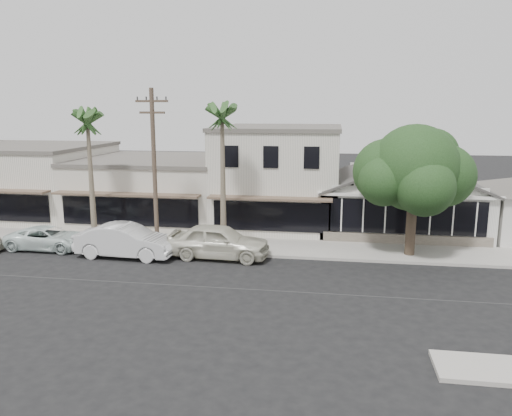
% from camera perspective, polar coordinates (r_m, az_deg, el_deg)
% --- Properties ---
extents(ground, '(140.00, 140.00, 0.00)m').
position_cam_1_polar(ground, '(22.22, 6.56, -9.64)').
color(ground, black).
rests_on(ground, ground).
extents(sidewalk_north, '(90.00, 3.50, 0.15)m').
position_cam_1_polar(sidewalk_north, '(29.91, -8.35, -4.01)').
color(sidewalk_north, '#9E9991').
rests_on(sidewalk_north, ground).
extents(corner_shop, '(10.40, 8.60, 5.10)m').
position_cam_1_polar(corner_shop, '(33.91, 16.11, 1.87)').
color(corner_shop, white).
rests_on(corner_shop, ground).
extents(row_building_near, '(8.00, 10.00, 6.50)m').
position_cam_1_polar(row_building_near, '(34.77, 2.75, 3.59)').
color(row_building_near, silver).
rests_on(row_building_near, ground).
extents(row_building_midnear, '(10.00, 10.00, 4.20)m').
position_cam_1_polar(row_building_midnear, '(37.01, -11.26, 2.05)').
color(row_building_midnear, beige).
rests_on(row_building_midnear, ground).
extents(row_building_midfar, '(11.00, 10.00, 5.00)m').
position_cam_1_polar(row_building_midfar, '(41.76, -24.95, 2.80)').
color(row_building_midfar, silver).
rests_on(row_building_midfar, ground).
extents(utility_pole, '(1.80, 0.24, 9.00)m').
position_cam_1_polar(utility_pole, '(27.91, -11.55, 4.65)').
color(utility_pole, brown).
rests_on(utility_pole, ground).
extents(car_0, '(5.55, 2.43, 1.86)m').
position_cam_1_polar(car_0, '(26.86, -4.28, -3.80)').
color(car_0, beige).
rests_on(car_0, ground).
extents(car_1, '(5.51, 2.14, 1.79)m').
position_cam_1_polar(car_1, '(27.89, -14.64, -3.65)').
color(car_1, silver).
rests_on(car_1, ground).
extents(car_2, '(4.70, 2.19, 1.30)m').
position_cam_1_polar(car_2, '(30.86, -22.64, -3.20)').
color(car_2, silver).
rests_on(car_2, ground).
extents(shade_tree, '(6.44, 5.82, 7.15)m').
position_cam_1_polar(shade_tree, '(27.72, 17.47, 4.13)').
color(shade_tree, '#4A3C2D').
rests_on(shade_tree, ground).
extents(palm_east, '(3.22, 3.22, 8.64)m').
position_cam_1_polar(palm_east, '(27.42, -3.90, 10.29)').
color(palm_east, '#726651').
rests_on(palm_east, ground).
extents(palm_mid, '(2.78, 2.78, 8.32)m').
position_cam_1_polar(palm_mid, '(30.49, -18.71, 9.28)').
color(palm_mid, '#726651').
rests_on(palm_mid, ground).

